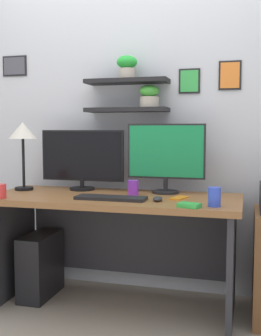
# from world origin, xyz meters

# --- Properties ---
(ground_plane) EXTENTS (8.00, 8.00, 0.00)m
(ground_plane) POSITION_xyz_m (0.00, 0.00, 0.00)
(ground_plane) COLOR gray
(back_wall_assembly) EXTENTS (4.40, 0.24, 2.70)m
(back_wall_assembly) POSITION_xyz_m (0.00, 0.44, 1.35)
(back_wall_assembly) COLOR silver
(back_wall_assembly) RESTS_ON ground
(desk) EXTENTS (1.63, 0.68, 0.75)m
(desk) POSITION_xyz_m (0.00, 0.06, 0.54)
(desk) COLOR brown
(desk) RESTS_ON ground
(monitor_left) EXTENTS (0.61, 0.18, 0.43)m
(monitor_left) POSITION_xyz_m (-0.30, 0.22, 0.98)
(monitor_left) COLOR black
(monitor_left) RESTS_ON desk
(monitor_right) EXTENTS (0.53, 0.18, 0.47)m
(monitor_right) POSITION_xyz_m (0.30, 0.22, 1.01)
(monitor_right) COLOR black
(monitor_right) RESTS_ON desk
(keyboard) EXTENTS (0.44, 0.14, 0.02)m
(keyboard) POSITION_xyz_m (0.03, -0.14, 0.76)
(keyboard) COLOR black
(keyboard) RESTS_ON desk
(computer_mouse) EXTENTS (0.06, 0.09, 0.03)m
(computer_mouse) POSITION_xyz_m (0.32, -0.13, 0.77)
(computer_mouse) COLOR #2D2D33
(computer_mouse) RESTS_ON desk
(desk_lamp) EXTENTS (0.20, 0.20, 0.48)m
(desk_lamp) POSITION_xyz_m (-0.70, 0.10, 1.14)
(desk_lamp) COLOR black
(desk_lamp) RESTS_ON desk
(cell_phone) EXTENTS (0.11, 0.15, 0.01)m
(cell_phone) POSITION_xyz_m (0.43, -0.00, 0.76)
(cell_phone) COLOR orange
(cell_phone) RESTS_ON desk
(coffee_mug) EXTENTS (0.08, 0.08, 0.09)m
(coffee_mug) POSITION_xyz_m (-0.67, -0.28, 0.80)
(coffee_mug) COLOR red
(coffee_mug) RESTS_ON desk
(pen_cup) EXTENTS (0.07, 0.07, 0.10)m
(pen_cup) POSITION_xyz_m (0.12, 0.06, 0.80)
(pen_cup) COLOR purple
(pen_cup) RESTS_ON desk
(scissors_tray) EXTENTS (0.14, 0.11, 0.02)m
(scissors_tray) POSITION_xyz_m (0.53, -0.28, 0.76)
(scissors_tray) COLOR green
(scissors_tray) RESTS_ON desk
(water_cup) EXTENTS (0.07, 0.07, 0.11)m
(water_cup) POSITION_xyz_m (0.66, -0.22, 0.81)
(water_cup) COLOR blue
(water_cup) RESTS_ON desk
(computer_tower_left) EXTENTS (0.18, 0.40, 0.45)m
(computer_tower_left) POSITION_xyz_m (-0.56, 0.05, 0.22)
(computer_tower_left) COLOR black
(computer_tower_left) RESTS_ON ground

